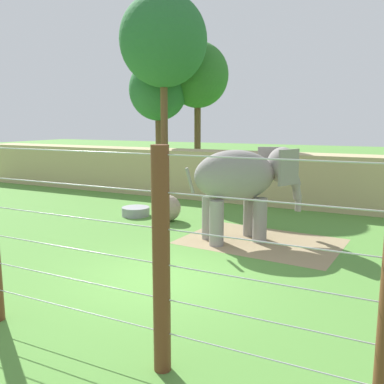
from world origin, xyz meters
TOP-DOWN VIEW (x-y plane):
  - ground_plane at (0.00, 0.00)m, footprint 120.00×120.00m
  - dirt_patch at (1.14, 4.10)m, footprint 5.02×3.65m
  - embankment_wall at (0.00, 10.32)m, footprint 36.00×1.80m
  - elephant at (0.54, 4.06)m, footprint 3.36×3.21m
  - enrichment_ball at (-2.85, 5.19)m, footprint 1.00×1.00m
  - cable_fence at (0.02, -3.20)m, footprint 10.77×0.26m
  - water_tub at (-4.44, 5.38)m, footprint 1.10×1.10m
  - tree_far_left at (-8.06, 13.93)m, footprint 5.15×5.15m
  - tree_left_of_centre at (-7.63, 17.67)m, footprint 4.12×4.12m
  - tree_behind_wall at (-9.77, 16.11)m, footprint 3.84×3.84m

SIDE VIEW (x-z plane):
  - ground_plane at x=0.00m, z-range 0.00..0.00m
  - dirt_patch at x=1.14m, z-range 0.00..0.01m
  - water_tub at x=-4.44m, z-range 0.01..0.36m
  - enrichment_ball at x=-2.85m, z-range 0.00..1.00m
  - embankment_wall at x=0.00m, z-range 0.00..2.33m
  - cable_fence at x=0.02m, z-range 0.01..3.41m
  - elephant at x=0.54m, z-range 0.47..3.39m
  - tree_behind_wall at x=-9.77m, z-range 1.83..9.63m
  - tree_left_of_centre at x=-7.63m, z-range 2.25..11.19m
  - tree_far_left at x=-8.06m, z-range 2.81..13.93m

